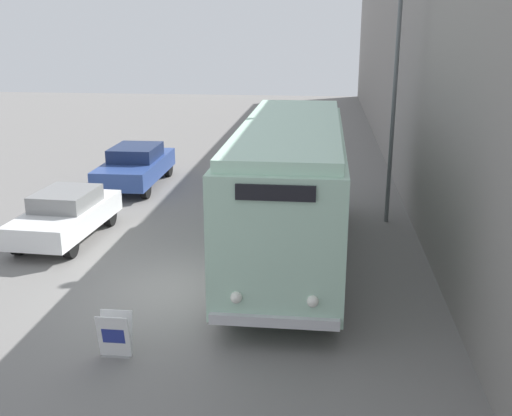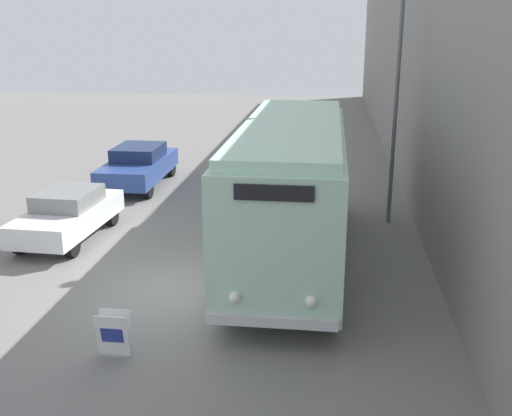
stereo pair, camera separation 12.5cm
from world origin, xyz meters
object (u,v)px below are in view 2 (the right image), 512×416
object	(u,v)px
streetlamp	(399,62)
parked_car_mid	(139,165)
parked_car_near	(68,214)
vintage_bus	(291,184)
sign_board	(114,335)

from	to	relation	value
streetlamp	parked_car_mid	size ratio (longest dim) A/B	1.61
parked_car_near	parked_car_mid	xyz separation A→B (m)	(0.16, 5.89, 0.07)
vintage_bus	parked_car_near	world-z (taller)	vintage_bus
streetlamp	parked_car_mid	xyz separation A→B (m)	(-8.91, 3.30, -3.98)
vintage_bus	streetlamp	bearing A→B (deg)	49.89
streetlamp	parked_car_mid	bearing A→B (deg)	159.69
vintage_bus	parked_car_near	distance (m)	6.44
parked_car_mid	vintage_bus	bearing A→B (deg)	-47.81
streetlamp	parked_car_near	size ratio (longest dim) A/B	1.83
streetlamp	parked_car_near	bearing A→B (deg)	-164.03
parked_car_mid	sign_board	bearing A→B (deg)	-75.09
parked_car_near	parked_car_mid	world-z (taller)	parked_car_mid
vintage_bus	streetlamp	xyz separation A→B (m)	(2.78, 3.30, 2.80)
vintage_bus	sign_board	size ratio (longest dim) A/B	11.21
vintage_bus	sign_board	world-z (taller)	vintage_bus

